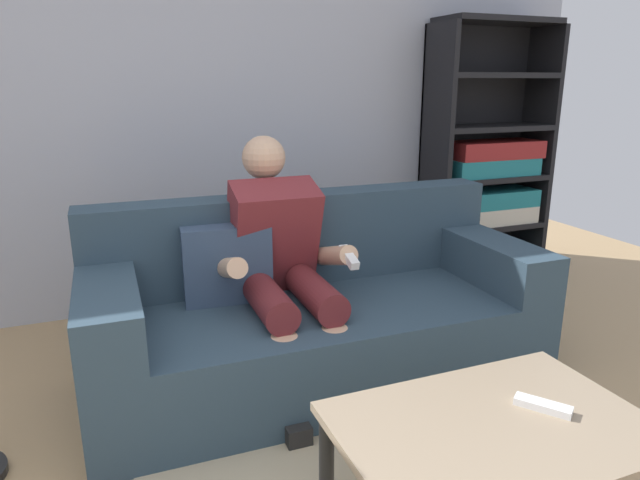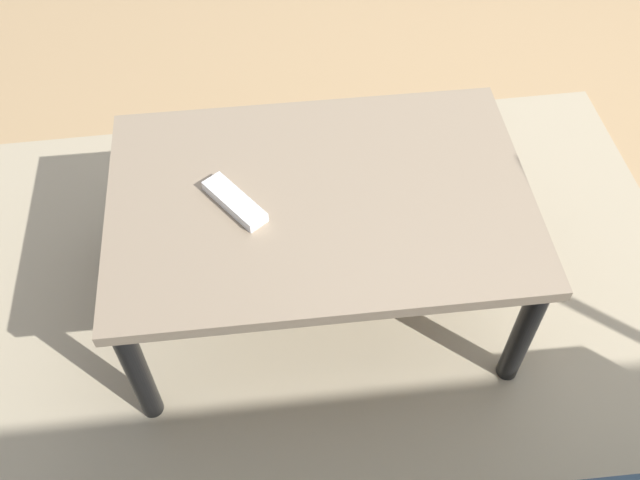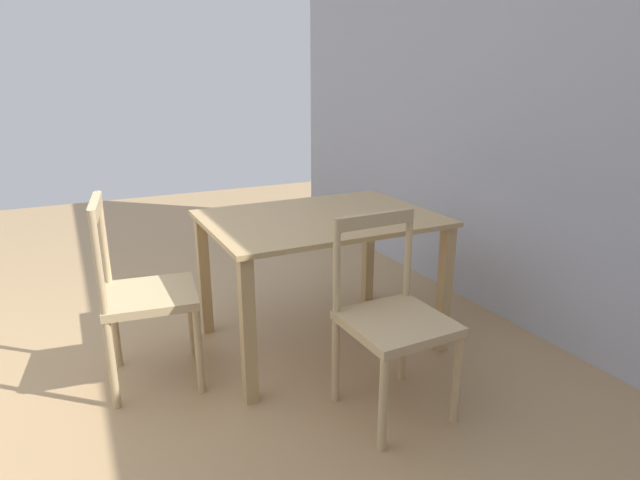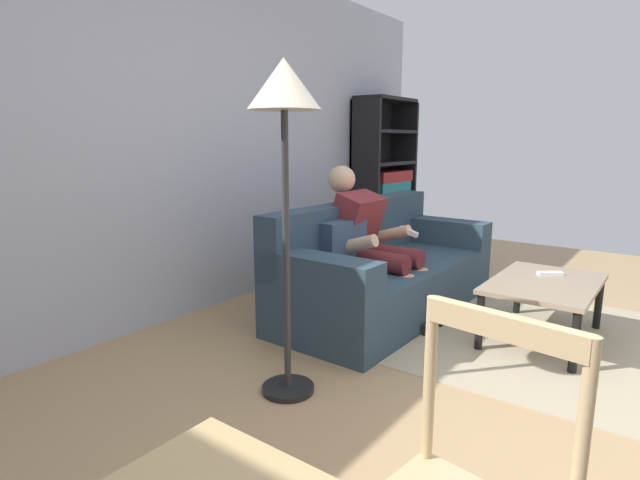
# 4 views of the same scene
# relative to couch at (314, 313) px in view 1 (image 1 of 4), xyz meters

# --- Properties ---
(wall_back) EXTENTS (6.90, 0.12, 2.72)m
(wall_back) POSITION_rel_couch_xyz_m (-1.04, 1.20, 1.05)
(wall_back) COLOR #B2B7C6
(wall_back) RESTS_ON ground_plane
(couch) EXTENTS (2.09, 0.89, 0.84)m
(couch) POSITION_rel_couch_xyz_m (0.00, 0.00, 0.00)
(couch) COLOR #2D4251
(couch) RESTS_ON ground_plane
(person_lounging) EXTENTS (0.59, 0.95, 1.13)m
(person_lounging) POSITION_rel_couch_xyz_m (-0.15, 0.03, 0.27)
(person_lounging) COLOR maroon
(person_lounging) RESTS_ON ground_plane
(coffee_table) EXTENTS (0.94, 0.63, 0.40)m
(coffee_table) POSITION_rel_couch_xyz_m (0.13, -1.17, 0.04)
(coffee_table) COLOR gray
(coffee_table) RESTS_ON ground_plane
(tv_remote) EXTENTS (0.14, 0.17, 0.02)m
(tv_remote) POSITION_rel_couch_xyz_m (0.32, -1.16, 0.10)
(tv_remote) COLOR white
(tv_remote) RESTS_ON coffee_table
(bookshelf) EXTENTS (0.90, 0.36, 1.78)m
(bookshelf) POSITION_rel_couch_xyz_m (1.70, 0.96, 0.43)
(bookshelf) COLOR black
(bookshelf) RESTS_ON ground_plane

